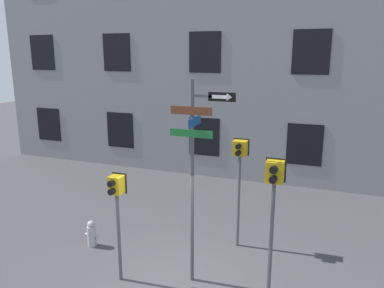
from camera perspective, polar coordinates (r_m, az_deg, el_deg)
ground_plane at (r=8.84m, az=-2.15°, el=-21.09°), size 60.00×60.00×0.00m
building_facade at (r=15.02m, az=10.16°, el=20.10°), size 24.00×0.63×13.59m
street_sign_pole at (r=7.90m, az=0.46°, el=-3.37°), size 1.38×0.71×4.54m
pedestrian_signal_left at (r=8.35m, az=-11.39°, el=-8.27°), size 0.35×0.40×2.51m
pedestrian_signal_right at (r=7.75m, az=12.36°, el=-6.73°), size 0.41×0.40×2.99m
pedestrian_signal_across at (r=9.64m, az=7.26°, el=-2.92°), size 0.41×0.40×2.93m
fire_hydrant at (r=10.63m, az=-15.05°, el=-13.07°), size 0.39×0.23×0.72m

